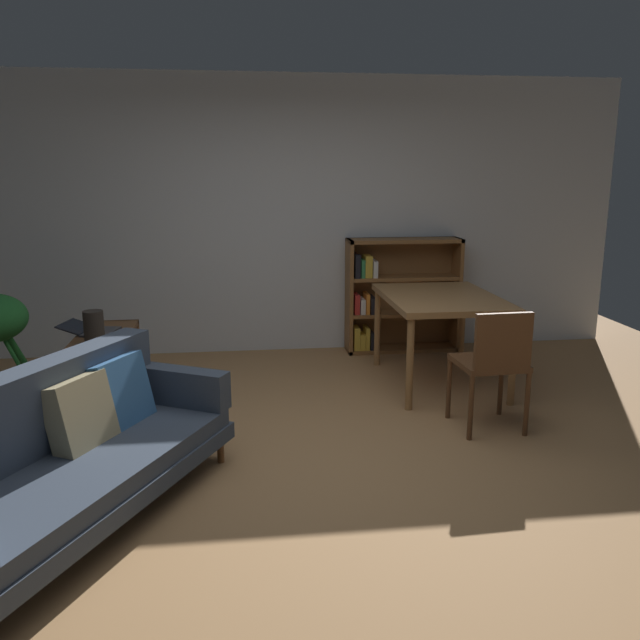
# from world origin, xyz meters

# --- Properties ---
(ground_plane) EXTENTS (8.16, 8.16, 0.00)m
(ground_plane) POSITION_xyz_m (0.00, 0.00, 0.00)
(ground_plane) COLOR #A87A4C
(back_wall_panel) EXTENTS (6.80, 0.10, 2.70)m
(back_wall_panel) POSITION_xyz_m (0.00, 2.70, 1.35)
(back_wall_panel) COLOR silver
(back_wall_panel) RESTS_ON ground_plane
(fabric_couch) EXTENTS (1.59, 2.08, 0.81)m
(fabric_couch) POSITION_xyz_m (-1.37, -0.51, 0.39)
(fabric_couch) COLOR brown
(fabric_couch) RESTS_ON ground_plane
(media_console) EXTENTS (0.40, 1.00, 0.57)m
(media_console) POSITION_xyz_m (-1.51, 1.23, 0.27)
(media_console) COLOR brown
(media_console) RESTS_ON ground_plane
(open_laptop) EXTENTS (0.46, 0.39, 0.08)m
(open_laptop) POSITION_xyz_m (-1.61, 1.31, 0.59)
(open_laptop) COLOR #333338
(open_laptop) RESTS_ON media_console
(desk_speaker) EXTENTS (0.14, 0.14, 0.25)m
(desk_speaker) POSITION_xyz_m (-1.51, 0.95, 0.69)
(desk_speaker) COLOR #2D2823
(desk_speaker) RESTS_ON media_console
(dining_table) EXTENTS (0.92, 1.28, 0.77)m
(dining_table) POSITION_xyz_m (1.23, 1.41, 0.70)
(dining_table) COLOR olive
(dining_table) RESTS_ON ground_plane
(dining_chair_near) EXTENTS (0.47, 0.47, 0.88)m
(dining_chair_near) POSITION_xyz_m (1.29, 0.35, 0.52)
(dining_chair_near) COLOR #56351E
(dining_chair_near) RESTS_ON ground_plane
(bookshelf) EXTENTS (1.14, 0.31, 1.14)m
(bookshelf) POSITION_xyz_m (1.11, 2.52, 0.56)
(bookshelf) COLOR brown
(bookshelf) RESTS_ON ground_plane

